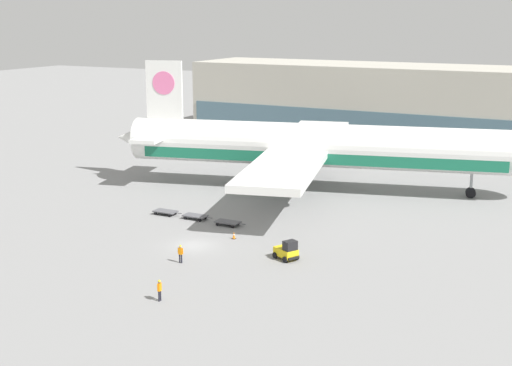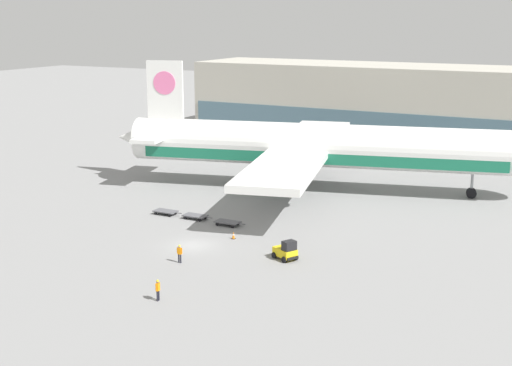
{
  "view_description": "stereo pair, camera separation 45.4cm",
  "coord_description": "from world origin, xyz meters",
  "px_view_note": "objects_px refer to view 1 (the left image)",
  "views": [
    {
      "loc": [
        37.62,
        -59.08,
        23.08
      ],
      "look_at": [
        0.69,
        12.77,
        4.0
      ],
      "focal_mm": 50.0,
      "sensor_mm": 36.0,
      "label": 1
    },
    {
      "loc": [
        38.02,
        -58.87,
        23.08
      ],
      "look_at": [
        0.69,
        12.77,
        4.0
      ],
      "focal_mm": 50.0,
      "sensor_mm": 36.0,
      "label": 2
    }
  ],
  "objects_px": {
    "airplane_main": "(314,147)",
    "baggage_dolly_lead": "(166,212)",
    "baggage_dolly_second": "(195,216)",
    "ground_crew_near": "(181,252)",
    "traffic_cone_near": "(234,235)",
    "baggage_tug_foreground": "(287,251)",
    "baggage_dolly_third": "(228,222)",
    "ground_crew_far": "(159,288)"
  },
  "relations": [
    {
      "from": "baggage_tug_foreground",
      "to": "baggage_dolly_second",
      "type": "bearing_deg",
      "value": -179.52
    },
    {
      "from": "baggage_dolly_second",
      "to": "ground_crew_near",
      "type": "bearing_deg",
      "value": -63.66
    },
    {
      "from": "baggage_tug_foreground",
      "to": "traffic_cone_near",
      "type": "height_order",
      "value": "baggage_tug_foreground"
    },
    {
      "from": "ground_crew_near",
      "to": "traffic_cone_near",
      "type": "bearing_deg",
      "value": 78.08
    },
    {
      "from": "baggage_dolly_lead",
      "to": "ground_crew_near",
      "type": "bearing_deg",
      "value": -51.24
    },
    {
      "from": "airplane_main",
      "to": "baggage_dolly_third",
      "type": "distance_m",
      "value": 21.13
    },
    {
      "from": "baggage_tug_foreground",
      "to": "baggage_dolly_second",
      "type": "distance_m",
      "value": 17.23
    },
    {
      "from": "baggage_dolly_lead",
      "to": "ground_crew_near",
      "type": "xyz_separation_m",
      "value": [
        10.85,
        -13.4,
        0.67
      ]
    },
    {
      "from": "baggage_tug_foreground",
      "to": "baggage_dolly_second",
      "type": "relative_size",
      "value": 0.76
    },
    {
      "from": "baggage_tug_foreground",
      "to": "baggage_dolly_third",
      "type": "bearing_deg",
      "value": 173.19
    },
    {
      "from": "baggage_tug_foreground",
      "to": "baggage_dolly_second",
      "type": "xyz_separation_m",
      "value": [
        -15.32,
        7.86,
        -0.49
      ]
    },
    {
      "from": "baggage_dolly_third",
      "to": "ground_crew_far",
      "type": "relative_size",
      "value": 2.0
    },
    {
      "from": "baggage_dolly_lead",
      "to": "airplane_main",
      "type": "bearing_deg",
      "value": 61.51
    },
    {
      "from": "airplane_main",
      "to": "baggage_dolly_lead",
      "type": "xyz_separation_m",
      "value": [
        -10.65,
        -19.82,
        -5.45
      ]
    },
    {
      "from": "airplane_main",
      "to": "ground_crew_far",
      "type": "xyz_separation_m",
      "value": [
        3.77,
        -41.85,
        -4.74
      ]
    },
    {
      "from": "baggage_dolly_second",
      "to": "traffic_cone_near",
      "type": "distance_m",
      "value": 8.8
    },
    {
      "from": "baggage_dolly_second",
      "to": "ground_crew_near",
      "type": "relative_size",
      "value": 2.07
    },
    {
      "from": "ground_crew_near",
      "to": "airplane_main",
      "type": "bearing_deg",
      "value": 84.0
    },
    {
      "from": "ground_crew_near",
      "to": "traffic_cone_near",
      "type": "relative_size",
      "value": 2.29
    },
    {
      "from": "baggage_dolly_second",
      "to": "traffic_cone_near",
      "type": "xyz_separation_m",
      "value": [
        7.58,
        -4.47,
        -0.01
      ]
    },
    {
      "from": "baggage_dolly_third",
      "to": "traffic_cone_near",
      "type": "relative_size",
      "value": 4.73
    },
    {
      "from": "baggage_dolly_second",
      "to": "baggage_dolly_third",
      "type": "xyz_separation_m",
      "value": [
        4.6,
        -0.51,
        0.0
      ]
    },
    {
      "from": "baggage_tug_foreground",
      "to": "traffic_cone_near",
      "type": "xyz_separation_m",
      "value": [
        -7.74,
        3.38,
        -0.49
      ]
    },
    {
      "from": "baggage_dolly_lead",
      "to": "ground_crew_near",
      "type": "height_order",
      "value": "ground_crew_near"
    },
    {
      "from": "ground_crew_near",
      "to": "baggage_dolly_second",
      "type": "bearing_deg",
      "value": 110.24
    },
    {
      "from": "baggage_dolly_second",
      "to": "ground_crew_near",
      "type": "distance_m",
      "value": 15.0
    },
    {
      "from": "baggage_dolly_third",
      "to": "ground_crew_far",
      "type": "height_order",
      "value": "ground_crew_far"
    },
    {
      "from": "ground_crew_near",
      "to": "ground_crew_far",
      "type": "xyz_separation_m",
      "value": [
        3.56,
        -8.63,
        0.04
      ]
    },
    {
      "from": "baggage_dolly_third",
      "to": "traffic_cone_near",
      "type": "bearing_deg",
      "value": -53.34
    },
    {
      "from": "baggage_tug_foreground",
      "to": "ground_crew_far",
      "type": "xyz_separation_m",
      "value": [
        -5.05,
        -14.17,
        0.23
      ]
    },
    {
      "from": "airplane_main",
      "to": "baggage_dolly_lead",
      "type": "height_order",
      "value": "airplane_main"
    },
    {
      "from": "baggage_dolly_second",
      "to": "baggage_dolly_third",
      "type": "distance_m",
      "value": 4.63
    },
    {
      "from": "ground_crew_near",
      "to": "traffic_cone_near",
      "type": "height_order",
      "value": "ground_crew_near"
    },
    {
      "from": "ground_crew_near",
      "to": "ground_crew_far",
      "type": "distance_m",
      "value": 9.33
    },
    {
      "from": "ground_crew_near",
      "to": "traffic_cone_near",
      "type": "xyz_separation_m",
      "value": [
        0.87,
        8.93,
        -0.68
      ]
    },
    {
      "from": "traffic_cone_near",
      "to": "baggage_dolly_third",
      "type": "bearing_deg",
      "value": 126.91
    },
    {
      "from": "airplane_main",
      "to": "baggage_dolly_second",
      "type": "bearing_deg",
      "value": -122.34
    },
    {
      "from": "baggage_dolly_lead",
      "to": "baggage_dolly_second",
      "type": "distance_m",
      "value": 4.14
    },
    {
      "from": "airplane_main",
      "to": "baggage_dolly_second",
      "type": "height_order",
      "value": "airplane_main"
    },
    {
      "from": "baggage_dolly_lead",
      "to": "traffic_cone_near",
      "type": "bearing_deg",
      "value": -21.11
    },
    {
      "from": "baggage_tug_foreground",
      "to": "baggage_dolly_third",
      "type": "height_order",
      "value": "baggage_tug_foreground"
    },
    {
      "from": "baggage_tug_foreground",
      "to": "baggage_dolly_lead",
      "type": "bearing_deg",
      "value": -174.35
    }
  ]
}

